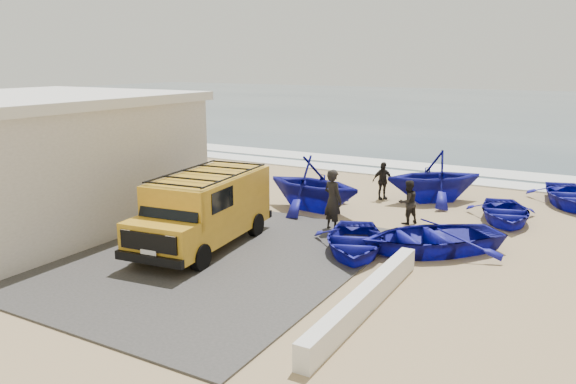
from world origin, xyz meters
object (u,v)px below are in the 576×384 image
at_px(van, 205,208).
at_px(boat_far_right, 572,195).
at_px(parapet, 365,299).
at_px(boat_near_left, 354,241).
at_px(boat_mid_left, 313,183).
at_px(fisherman_back, 382,181).
at_px(boat_far_left, 434,176).
at_px(fisherman_front, 333,200).
at_px(boat_near_right, 430,237).
at_px(building, 29,159).
at_px(boat_mid_right, 505,212).
at_px(fisherman_middle, 408,202).

distance_m(van, boat_far_right, 14.04).
xyz_separation_m(parapet, boat_near_left, (-1.72, 3.41, 0.09)).
bearing_deg(boat_mid_left, fisherman_back, -22.27).
xyz_separation_m(boat_far_left, fisherman_front, (-1.77, -5.49, 0.00)).
bearing_deg(fisherman_back, boat_near_right, -106.99).
relative_size(boat_near_left, fisherman_back, 2.34).
xyz_separation_m(building, boat_near_right, (12.64, 3.59, -1.73)).
distance_m(boat_mid_left, boat_mid_right, 6.71).
distance_m(van, boat_mid_left, 5.35).
bearing_deg(parapet, boat_far_right, 74.90).
xyz_separation_m(boat_near_right, boat_mid_right, (1.35, 4.30, -0.09)).
xyz_separation_m(boat_near_left, boat_mid_right, (3.22, 5.48, -0.02)).
xyz_separation_m(boat_far_left, boat_far_right, (4.78, 1.86, -0.60)).
distance_m(boat_far_left, boat_far_right, 5.16).
height_order(van, boat_near_left, van).
relative_size(boat_near_left, boat_near_right, 0.84).
bearing_deg(boat_mid_left, van, 178.93).
bearing_deg(boat_far_right, fisherman_middle, -148.67).
xyz_separation_m(building, boat_far_left, (11.08, 9.58, -1.16)).
bearing_deg(boat_mid_left, parapet, -137.08).
distance_m(boat_near_left, boat_mid_right, 6.35).
height_order(boat_far_right, fisherman_back, fisherman_back).
bearing_deg(boat_mid_right, fisherman_back, 152.02).
bearing_deg(boat_mid_left, building, 136.84).
xyz_separation_m(boat_mid_right, fisherman_middle, (-2.83, -1.84, 0.40)).
bearing_deg(fisherman_front, van, 73.85).
distance_m(boat_near_right, fisherman_front, 3.42).
relative_size(boat_mid_right, boat_far_left, 0.87).
xyz_separation_m(van, fisherman_front, (2.59, 3.30, -0.18)).
bearing_deg(fisherman_back, boat_near_left, -126.27).
bearing_deg(boat_far_left, boat_far_right, 70.68).
height_order(parapet, boat_far_right, boat_far_right).
height_order(boat_near_left, fisherman_back, fisherman_back).
bearing_deg(boat_far_left, fisherman_middle, -39.09).
distance_m(building, van, 6.84).
distance_m(van, boat_mid_right, 10.20).
distance_m(boat_near_left, boat_mid_left, 4.92).
relative_size(boat_mid_right, fisherman_back, 2.21).
bearing_deg(boat_near_right, fisherman_front, -141.64).
relative_size(fisherman_front, fisherman_middle, 1.35).
relative_size(boat_near_right, boat_mid_left, 1.10).
bearing_deg(fisherman_front, boat_far_left, -85.92).
height_order(van, fisherman_back, van).
bearing_deg(boat_near_right, boat_mid_right, 119.44).
relative_size(parapet, boat_near_left, 1.71).
bearing_deg(van, boat_mid_right, 37.91).
xyz_separation_m(building, boat_far_right, (15.85, 11.43, -1.76)).
bearing_deg(boat_far_left, boat_near_left, -42.94).
distance_m(boat_near_right, boat_far_right, 8.48).
relative_size(boat_near_left, boat_far_right, 0.89).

